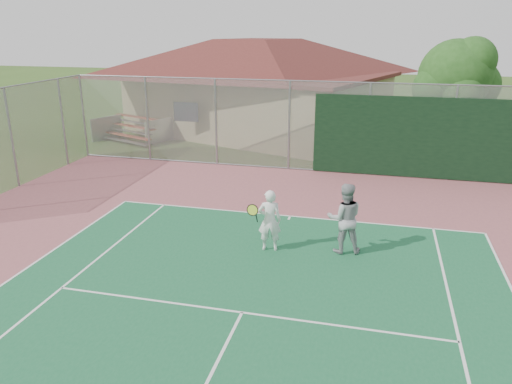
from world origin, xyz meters
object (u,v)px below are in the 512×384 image
clubhouse (258,77)px  bleachers (133,129)px  player_grey_back (345,219)px  player_white_front (269,221)px  tree (457,79)px

clubhouse → bleachers: size_ratio=4.20×
bleachers → player_grey_back: (11.19, -10.48, 0.31)m
player_white_front → player_grey_back: size_ratio=0.89×
tree → player_white_front: (-5.57, -11.41, -2.53)m
bleachers → player_white_front: (9.34, -10.82, 0.21)m
tree → player_white_front: 12.95m
player_white_front → player_grey_back: player_grey_back is taller
player_grey_back → bleachers: bearing=-55.6°
clubhouse → bleachers: 7.06m
tree → player_white_front: size_ratio=3.16×
clubhouse → bleachers: clubhouse is taller
tree → player_white_front: bearing=-116.0°
bleachers → player_grey_back: 15.33m
clubhouse → bleachers: (-5.48, -3.81, -2.31)m
bleachers → player_white_front: player_white_front is taller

